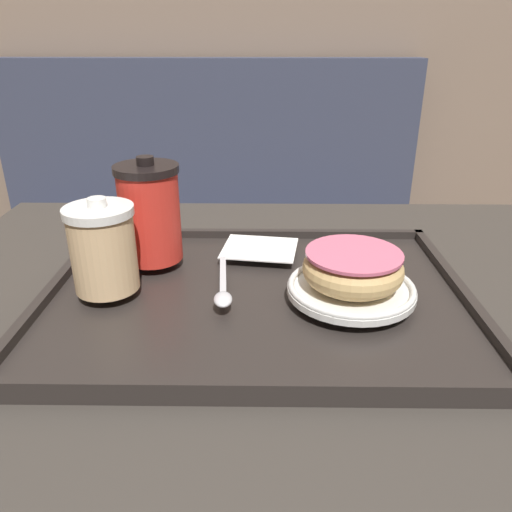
{
  "coord_description": "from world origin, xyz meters",
  "views": [
    {
      "loc": [
        -0.03,
        -0.54,
        1.07
      ],
      "look_at": [
        -0.03,
        0.02,
        0.82
      ],
      "focal_mm": 35.0,
      "sensor_mm": 36.0,
      "label": 1
    }
  ],
  "objects_px": {
    "coffee_cup_front": "(103,248)",
    "spoon": "(223,292)",
    "coffee_cup_rear": "(150,213)",
    "donut_chocolate_glazed": "(353,267)"
  },
  "relations": [
    {
      "from": "coffee_cup_front",
      "to": "spoon",
      "type": "relative_size",
      "value": 0.81
    },
    {
      "from": "spoon",
      "to": "coffee_cup_rear",
      "type": "bearing_deg",
      "value": -140.03
    },
    {
      "from": "donut_chocolate_glazed",
      "to": "coffee_cup_front",
      "type": "bearing_deg",
      "value": 178.15
    },
    {
      "from": "coffee_cup_front",
      "to": "spoon",
      "type": "bearing_deg",
      "value": -7.18
    },
    {
      "from": "coffee_cup_front",
      "to": "coffee_cup_rear",
      "type": "height_order",
      "value": "coffee_cup_rear"
    },
    {
      "from": "coffee_cup_rear",
      "to": "donut_chocolate_glazed",
      "type": "relative_size",
      "value": 1.2
    },
    {
      "from": "coffee_cup_front",
      "to": "coffee_cup_rear",
      "type": "distance_m",
      "value": 0.1
    },
    {
      "from": "coffee_cup_front",
      "to": "spoon",
      "type": "height_order",
      "value": "coffee_cup_front"
    },
    {
      "from": "coffee_cup_rear",
      "to": "donut_chocolate_glazed",
      "type": "xyz_separation_m",
      "value": [
        0.26,
        -0.1,
        -0.03
      ]
    },
    {
      "from": "coffee_cup_rear",
      "to": "spoon",
      "type": "height_order",
      "value": "coffee_cup_rear"
    }
  ]
}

